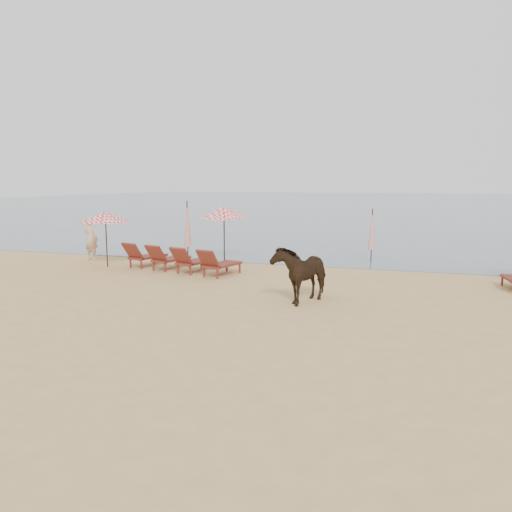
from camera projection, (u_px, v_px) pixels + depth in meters
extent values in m
plane|color=tan|center=(185.00, 339.00, 10.69)|extent=(120.00, 120.00, 0.00)
cube|color=#51606B|center=(388.00, 202.00, 86.07)|extent=(160.00, 140.00, 0.06)
cube|color=maroon|center=(148.00, 257.00, 19.95)|extent=(1.09, 1.68, 0.09)
cube|color=maroon|center=(133.00, 251.00, 19.21)|extent=(0.83, 0.67, 0.68)
cube|color=maroon|center=(171.00, 259.00, 19.31)|extent=(1.09, 1.68, 0.09)
cube|color=maroon|center=(156.00, 254.00, 18.57)|extent=(0.83, 0.67, 0.68)
cube|color=maroon|center=(196.00, 262.00, 18.66)|extent=(1.09, 1.68, 0.09)
cube|color=maroon|center=(181.00, 256.00, 17.92)|extent=(0.83, 0.67, 0.68)
cube|color=maroon|center=(222.00, 264.00, 18.02)|extent=(1.09, 1.68, 0.09)
cube|color=maroon|center=(208.00, 259.00, 17.28)|extent=(0.83, 0.67, 0.68)
cylinder|color=black|center=(106.00, 241.00, 19.71)|extent=(0.05, 0.05, 2.04)
cone|color=red|center=(105.00, 217.00, 19.57)|extent=(1.95, 1.95, 0.42)
sphere|color=black|center=(105.00, 212.00, 19.54)|extent=(0.07, 0.07, 0.07)
cylinder|color=black|center=(224.00, 236.00, 20.84)|extent=(0.05, 0.05, 2.19)
cone|color=red|center=(224.00, 211.00, 20.69)|extent=(1.94, 1.97, 0.66)
sphere|color=black|center=(224.00, 206.00, 20.66)|extent=(0.08, 0.08, 0.08)
cylinder|color=black|center=(188.00, 231.00, 21.14)|extent=(0.06, 0.06, 2.56)
cone|color=red|center=(187.00, 224.00, 21.10)|extent=(0.31, 0.31, 1.92)
cylinder|color=black|center=(372.00, 236.00, 20.73)|extent=(0.05, 0.05, 2.26)
cone|color=red|center=(372.00, 229.00, 20.69)|extent=(0.27, 0.27, 1.69)
imported|color=black|center=(301.00, 273.00, 14.01)|extent=(1.47, 2.12, 1.63)
imported|color=tan|center=(91.00, 239.00, 21.42)|extent=(0.74, 0.54, 1.88)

